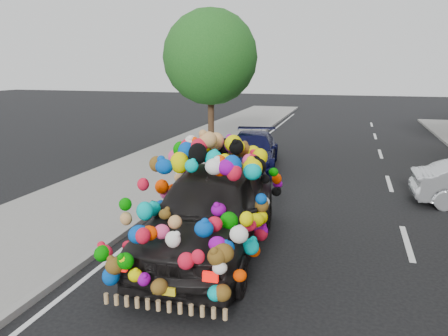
% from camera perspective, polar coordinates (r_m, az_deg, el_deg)
% --- Properties ---
extents(ground, '(100.00, 100.00, 0.00)m').
position_cam_1_polar(ground, '(10.27, 2.28, -7.57)').
color(ground, black).
rests_on(ground, ground).
extents(sidewalk, '(4.00, 60.00, 0.12)m').
position_cam_1_polar(sidewalk, '(11.97, -18.20, -4.90)').
color(sidewalk, gray).
rests_on(sidewalk, ground).
extents(kerb, '(0.15, 60.00, 0.13)m').
position_cam_1_polar(kerb, '(11.01, -9.74, -5.95)').
color(kerb, gray).
rests_on(kerb, ground).
extents(lane_markings, '(6.00, 50.00, 0.01)m').
position_cam_1_polar(lane_markings, '(10.09, 22.79, -8.99)').
color(lane_markings, silver).
rests_on(lane_markings, ground).
extents(tree_near_sidewalk, '(4.20, 4.20, 6.13)m').
position_cam_1_polar(tree_near_sidewalk, '(19.79, -1.76, 14.26)').
color(tree_near_sidewalk, '#332114').
rests_on(tree_near_sidewalk, ground).
extents(plush_art_car, '(2.62, 5.33, 2.36)m').
position_cam_1_polar(plush_art_car, '(8.52, -1.75, -3.26)').
color(plush_art_car, black).
rests_on(plush_art_car, ground).
extents(navy_sedan, '(2.36, 4.63, 1.29)m').
position_cam_1_polar(navy_sedan, '(15.82, 3.65, 2.22)').
color(navy_sedan, black).
rests_on(navy_sedan, ground).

